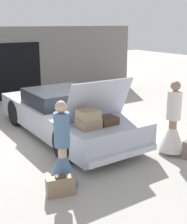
% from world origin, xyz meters
% --- Properties ---
extents(ground_plane, '(40.00, 40.00, 0.00)m').
position_xyz_m(ground_plane, '(0.00, 0.00, 0.00)').
color(ground_plane, '#ADA89E').
extents(garage_wall_back, '(12.00, 0.14, 2.80)m').
position_xyz_m(garage_wall_back, '(0.00, 4.76, 1.39)').
color(garage_wall_back, slate).
rests_on(garage_wall_back, ground_plane).
extents(car, '(1.92, 5.00, 1.75)m').
position_xyz_m(car, '(-0.00, -0.00, 0.56)').
color(car, '#B2B7C6').
rests_on(car, ground_plane).
extents(person_left, '(0.54, 0.54, 1.63)m').
position_xyz_m(person_left, '(-1.41, -2.45, 0.59)').
color(person_left, tan).
rests_on(person_left, ground_plane).
extents(person_right, '(0.61, 0.61, 1.71)m').
position_xyz_m(person_right, '(1.41, -2.50, 0.61)').
color(person_right, '#997051').
rests_on(person_right, ground_plane).
extents(suitcase_beside_left_person, '(0.53, 0.29, 0.38)m').
position_xyz_m(suitcase_beside_left_person, '(-1.60, -2.72, 0.18)').
color(suitcase_beside_left_person, '#8C7259').
rests_on(suitcase_beside_left_person, ground_plane).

